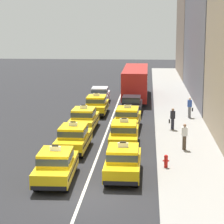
# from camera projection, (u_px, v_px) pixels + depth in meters

# --- Properties ---
(ground_plane) EXTENTS (160.00, 160.00, 0.00)m
(ground_plane) POSITION_uv_depth(u_px,v_px,m) (83.00, 194.00, 22.72)
(ground_plane) COLOR #232326
(lane_stripe_left_right) EXTENTS (0.14, 80.00, 0.01)m
(lane_stripe_left_right) POSITION_uv_depth(u_px,v_px,m) (114.00, 114.00, 42.30)
(lane_stripe_left_right) COLOR silver
(lane_stripe_left_right) RESTS_ON ground
(sidewalk_curb) EXTENTS (4.00, 90.00, 0.15)m
(sidewalk_curb) POSITION_uv_depth(u_px,v_px,m) (181.00, 126.00, 36.97)
(sidewalk_curb) COLOR gray
(sidewalk_curb) RESTS_ON ground
(taxi_left_nearest) EXTENTS (1.94, 4.61, 1.96)m
(taxi_left_nearest) POSITION_uv_depth(u_px,v_px,m) (56.00, 165.00, 24.37)
(taxi_left_nearest) COLOR black
(taxi_left_nearest) RESTS_ON ground
(taxi_left_second) EXTENTS (1.88, 4.58, 1.96)m
(taxi_left_second) POSITION_uv_depth(u_px,v_px,m) (74.00, 138.00, 30.05)
(taxi_left_second) COLOR black
(taxi_left_second) RESTS_ON ground
(taxi_left_third) EXTENTS (1.90, 4.59, 1.96)m
(taxi_left_third) POSITION_uv_depth(u_px,v_px,m) (84.00, 118.00, 35.95)
(taxi_left_third) COLOR black
(taxi_left_third) RESTS_ON ground
(taxi_left_fourth) EXTENTS (1.83, 4.56, 1.96)m
(taxi_left_fourth) POSITION_uv_depth(u_px,v_px,m) (97.00, 105.00, 41.87)
(taxi_left_fourth) COLOR black
(taxi_left_fourth) RESTS_ON ground
(sedan_left_fifth) EXTENTS (1.83, 4.33, 1.58)m
(sedan_left_fifth) POSITION_uv_depth(u_px,v_px,m) (100.00, 94.00, 47.77)
(sedan_left_fifth) COLOR black
(sedan_left_fifth) RESTS_ON ground
(taxi_right_nearest) EXTENTS (1.84, 4.57, 1.96)m
(taxi_right_nearest) POSITION_uv_depth(u_px,v_px,m) (123.00, 161.00, 25.06)
(taxi_right_nearest) COLOR black
(taxi_right_nearest) RESTS_ON ground
(taxi_right_second) EXTENTS (1.85, 4.57, 1.96)m
(taxi_right_second) POSITION_uv_depth(u_px,v_px,m) (124.00, 134.00, 31.13)
(taxi_right_second) COLOR black
(taxi_right_second) RESTS_ON ground
(taxi_right_third) EXTENTS (1.98, 4.62, 1.96)m
(taxi_right_third) POSITION_uv_depth(u_px,v_px,m) (128.00, 118.00, 36.19)
(taxi_right_third) COLOR black
(taxi_right_third) RESTS_ON ground
(sedan_right_fourth) EXTENTS (1.88, 4.35, 1.58)m
(sedan_right_fourth) POSITION_uv_depth(u_px,v_px,m) (131.00, 104.00, 42.26)
(sedan_right_fourth) COLOR black
(sedan_right_fourth) RESTS_ON ground
(bus_right_fifth) EXTENTS (2.55, 11.21, 3.22)m
(bus_right_fifth) POSITION_uv_depth(u_px,v_px,m) (136.00, 81.00, 50.49)
(bus_right_fifth) COLOR black
(bus_right_fifth) RESTS_ON ground
(pedestrian_near_crosswalk) EXTENTS (0.47, 0.24, 1.61)m
(pedestrian_near_crosswalk) POSITION_uv_depth(u_px,v_px,m) (173.00, 119.00, 35.40)
(pedestrian_near_crosswalk) COLOR #23232D
(pedestrian_near_crosswalk) RESTS_ON sidewalk_curb
(pedestrian_mid_block) EXTENTS (0.47, 0.24, 1.69)m
(pedestrian_mid_block) POSITION_uv_depth(u_px,v_px,m) (190.00, 108.00, 39.77)
(pedestrian_mid_block) COLOR slate
(pedestrian_mid_block) RESTS_ON sidewalk_curb
(pedestrian_by_storefront) EXTENTS (0.36, 0.24, 1.66)m
(pedestrian_by_storefront) POSITION_uv_depth(u_px,v_px,m) (184.00, 137.00, 29.87)
(pedestrian_by_storefront) COLOR #473828
(pedestrian_by_storefront) RESTS_ON sidewalk_curb
(fire_hydrant) EXTENTS (0.36, 0.22, 0.73)m
(fire_hydrant) POSITION_uv_depth(u_px,v_px,m) (166.00, 160.00, 26.31)
(fire_hydrant) COLOR red
(fire_hydrant) RESTS_ON sidewalk_curb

